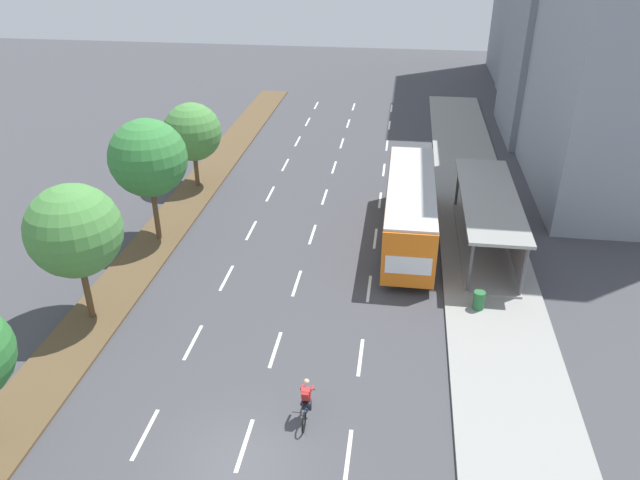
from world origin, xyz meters
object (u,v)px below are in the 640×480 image
at_px(bus_shelter, 492,216).
at_px(median_tree_second, 74,231).
at_px(median_tree_fourth, 192,132).
at_px(median_tree_third, 148,158).
at_px(bus, 410,205).
at_px(cyclist, 306,402).
at_px(trash_bin, 479,300).

height_order(bus_shelter, median_tree_second, median_tree_second).
relative_size(median_tree_second, median_tree_fourth, 1.14).
height_order(median_tree_third, median_tree_fourth, median_tree_third).
xyz_separation_m(bus, cyclist, (-3.38, -14.00, -1.28)).
relative_size(cyclist, median_tree_third, 0.27).
distance_m(bus, median_tree_second, 16.71).
distance_m(bus, trash_bin, 7.31).
bearing_deg(cyclist, bus_shelter, 60.75).
height_order(median_tree_fourth, trash_bin, median_tree_fourth).
distance_m(median_tree_second, trash_bin, 17.55).
bearing_deg(cyclist, trash_bin, 49.12).
xyz_separation_m(bus_shelter, bus, (-4.28, 0.32, 0.20)).
relative_size(cyclist, median_tree_fourth, 0.34).
relative_size(bus, median_tree_second, 1.83).
relative_size(median_tree_fourth, trash_bin, 6.37).
bearing_deg(bus_shelter, median_tree_fourth, 162.08).
relative_size(bus_shelter, cyclist, 5.79).
xyz_separation_m(bus, trash_bin, (3.20, -6.40, -1.49)).
relative_size(bus_shelter, median_tree_third, 1.59).
xyz_separation_m(bus, median_tree_second, (-13.70, -9.29, 2.26)).
xyz_separation_m(bus_shelter, trash_bin, (-1.08, -6.07, -1.29)).
distance_m(cyclist, trash_bin, 10.05).
bearing_deg(bus, median_tree_third, -171.95).
xyz_separation_m(cyclist, trash_bin, (6.58, 7.60, -0.22)).
xyz_separation_m(median_tree_fourth, trash_bin, (16.87, -11.88, -3.14)).
distance_m(median_tree_fourth, trash_bin, 20.87).
relative_size(bus_shelter, median_tree_second, 1.71).
distance_m(cyclist, median_tree_fourth, 22.22).
height_order(median_tree_second, median_tree_third, median_tree_third).
xyz_separation_m(cyclist, median_tree_third, (-10.08, 12.09, 3.96)).
bearing_deg(median_tree_second, bus, 34.13).
bearing_deg(cyclist, median_tree_third, 129.81).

